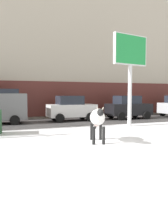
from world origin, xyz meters
TOP-DOWN VIEW (x-y plane):
  - ground_plane at (0.00, 0.00)m, footprint 120.00×120.00m
  - road_strip at (0.00, 8.37)m, footprint 60.00×5.60m
  - building_facade at (0.00, 13.99)m, footprint 44.00×6.10m
  - cow_holstein at (-0.45, 0.76)m, footprint 1.01×1.93m
  - billboard at (3.52, 4.56)m, footprint 2.51×0.67m
  - car_white_hatchback at (1.14, 8.75)m, footprint 3.53×1.97m
  - car_black_hatchback at (5.85, 8.43)m, footprint 3.53×1.97m
  - pedestrian_by_cars at (7.49, 11.66)m, footprint 0.36×0.24m

SIDE VIEW (x-z plane):
  - ground_plane at x=0.00m, z-range 0.00..0.00m
  - road_strip at x=0.00m, z-range 0.00..0.01m
  - pedestrian_by_cars at x=7.49m, z-range 0.01..1.74m
  - car_white_hatchback at x=1.14m, z-range 0.00..1.86m
  - car_black_hatchback at x=5.85m, z-range 0.00..1.86m
  - cow_holstein at x=-0.45m, z-range 0.23..1.77m
  - billboard at x=3.52m, z-range 1.53..7.09m
  - building_facade at x=0.00m, z-range -0.02..12.98m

